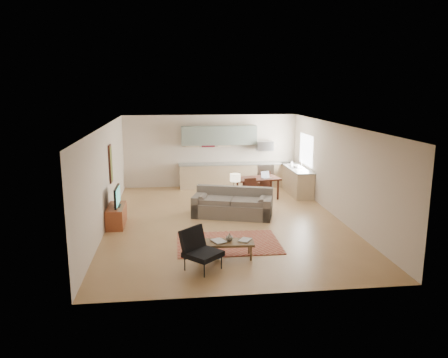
{
  "coord_description": "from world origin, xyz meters",
  "views": [
    {
      "loc": [
        -1.44,
        -11.76,
        3.73
      ],
      "look_at": [
        0.0,
        0.3,
        1.15
      ],
      "focal_mm": 35.0,
      "sensor_mm": 36.0,
      "label": 1
    }
  ],
  "objects": [
    {
      "name": "vase",
      "position": [
        -0.23,
        -2.67,
        0.47
      ],
      "size": [
        0.24,
        0.24,
        0.18
      ],
      "primitive_type": "imported",
      "rotation": [
        0.0,
        0.0,
        -0.23
      ],
      "color": "black",
      "rests_on": "coffee_table"
    },
    {
      "name": "room",
      "position": [
        0.0,
        0.0,
        1.35
      ],
      "size": [
        9.0,
        9.0,
        9.0
      ],
      "color": "#9A7246",
      "rests_on": "ground"
    },
    {
      "name": "dining_chair_far",
      "position": [
        1.7,
        3.05,
        0.42
      ],
      "size": [
        0.51,
        0.52,
        0.83
      ],
      "primitive_type": null,
      "rotation": [
        0.0,
        0.0,
        3.46
      ],
      "color": "#351811",
      "rests_on": "floor"
    },
    {
      "name": "console_table",
      "position": [
        0.42,
        0.97,
        0.33
      ],
      "size": [
        0.66,
        0.57,
        0.65
      ],
      "primitive_type": null,
      "rotation": [
        0.0,
        0.0,
        -0.42
      ],
      "color": "#351811",
      "rests_on": "floor"
    },
    {
      "name": "dining_table",
      "position": [
        1.39,
        2.37,
        0.36
      ],
      "size": [
        1.54,
        1.05,
        0.72
      ],
      "primitive_type": null,
      "rotation": [
        0.0,
        0.0,
        0.18
      ],
      "color": "#351811",
      "rests_on": "floor"
    },
    {
      "name": "tv_credenza",
      "position": [
        -3.01,
        -0.04,
        0.27
      ],
      "size": [
        0.45,
        1.17,
        0.54
      ],
      "primitive_type": null,
      "color": "brown",
      "rests_on": "floor"
    },
    {
      "name": "kitchen_counter_back",
      "position": [
        0.9,
        4.18,
        0.46
      ],
      "size": [
        4.26,
        0.64,
        0.92
      ],
      "primitive_type": null,
      "color": "tan",
      "rests_on": "ground"
    },
    {
      "name": "kitchen_microwave",
      "position": [
        2.0,
        4.2,
        1.55
      ],
      "size": [
        0.62,
        0.4,
        0.35
      ],
      "primitive_type": "cube",
      "color": "#A5A8AD",
      "rests_on": "room"
    },
    {
      "name": "laptop",
      "position": [
        1.67,
        2.27,
        0.83
      ],
      "size": [
        0.36,
        0.31,
        0.23
      ],
      "primitive_type": null,
      "rotation": [
        0.0,
        0.0,
        0.31
      ],
      "color": "#A5A8AD",
      "rests_on": "dining_table"
    },
    {
      "name": "coffee_table",
      "position": [
        -0.34,
        -2.71,
        0.19
      ],
      "size": [
        1.3,
        0.57,
        0.38
      ],
      "primitive_type": null,
      "rotation": [
        0.0,
        0.0,
        -0.05
      ],
      "color": "#4E3920",
      "rests_on": "floor"
    },
    {
      "name": "upper_cabinets",
      "position": [
        0.3,
        4.33,
        1.95
      ],
      "size": [
        2.8,
        0.34,
        0.7
      ],
      "primitive_type": "cube",
      "color": "slate",
      "rests_on": "room"
    },
    {
      "name": "triptych",
      "position": [
        -0.1,
        4.47,
        1.75
      ],
      "size": [
        1.7,
        0.04,
        0.5
      ],
      "primitive_type": null,
      "color": "#FAE0BD",
      "rests_on": "room"
    },
    {
      "name": "tv",
      "position": [
        -2.96,
        -0.04,
        0.81
      ],
      "size": [
        0.09,
        0.9,
        0.54
      ],
      "primitive_type": null,
      "color": "black",
      "rests_on": "tv_credenza"
    },
    {
      "name": "dining_chair_near",
      "position": [
        1.08,
        1.68,
        0.41
      ],
      "size": [
        0.46,
        0.47,
        0.82
      ],
      "primitive_type": null,
      "rotation": [
        0.0,
        0.0,
        0.17
      ],
      "color": "#351811",
      "rests_on": "floor"
    },
    {
      "name": "book_a",
      "position": [
        -0.59,
        -2.75,
        0.4
      ],
      "size": [
        0.49,
        0.51,
        0.03
      ],
      "primitive_type": "imported",
      "rotation": [
        0.0,
        0.0,
        0.4
      ],
      "color": "maroon",
      "rests_on": "coffee_table"
    },
    {
      "name": "rug",
      "position": [
        -0.15,
        -1.82,
        0.01
      ],
      "size": [
        2.48,
        1.73,
        0.02
      ],
      "primitive_type": "cube",
      "rotation": [
        0.0,
        0.0,
        -0.01
      ],
      "color": "maroon",
      "rests_on": "floor"
    },
    {
      "name": "book_b",
      "position": [
        0.02,
        -2.63,
        0.39
      ],
      "size": [
        0.5,
        0.51,
        0.02
      ],
      "primitive_type": "imported",
      "rotation": [
        0.0,
        0.0,
        -0.56
      ],
      "color": "navy",
      "rests_on": "coffee_table"
    },
    {
      "name": "wall_art_left",
      "position": [
        -3.21,
        0.9,
        1.55
      ],
      "size": [
        0.06,
        0.42,
        1.1
      ],
      "primitive_type": null,
      "color": "olive",
      "rests_on": "room"
    },
    {
      "name": "table_lamp",
      "position": [
        0.42,
        0.97,
        0.91
      ],
      "size": [
        0.42,
        0.42,
        0.52
      ],
      "primitive_type": null,
      "rotation": [
        0.0,
        0.0,
        -0.4
      ],
      "color": "beige",
      "rests_on": "console_table"
    },
    {
      "name": "soap_bottle",
      "position": [
        2.83,
        3.35,
        1.02
      ],
      "size": [
        0.1,
        0.1,
        0.19
      ],
      "primitive_type": "imported",
      "rotation": [
        0.0,
        0.0,
        -0.08
      ],
      "color": "#FAE0BD",
      "rests_on": "kitchen_counter_right"
    },
    {
      "name": "sofa",
      "position": [
        0.26,
        0.4,
        0.41
      ],
      "size": [
        2.58,
        1.69,
        0.83
      ],
      "primitive_type": null,
      "rotation": [
        0.0,
        0.0,
        -0.3
      ],
      "color": "#5F554C",
      "rests_on": "floor"
    },
    {
      "name": "window_right",
      "position": [
        3.23,
        3.0,
        1.55
      ],
      "size": [
        0.02,
        1.4,
        1.05
      ],
      "primitive_type": "cube",
      "color": "white",
      "rests_on": "room"
    },
    {
      "name": "kitchen_range",
      "position": [
        2.0,
        4.18,
        0.45
      ],
      "size": [
        0.62,
        0.62,
        0.9
      ],
      "primitive_type": "cube",
      "color": "#A5A8AD",
      "rests_on": "ground"
    },
    {
      "name": "armchair",
      "position": [
        -0.86,
        -3.29,
        0.43
      ],
      "size": [
        1.07,
        1.07,
        0.86
      ],
      "primitive_type": null,
      "rotation": [
        0.0,
        0.0,
        0.77
      ],
      "color": "black",
      "rests_on": "floor"
    },
    {
      "name": "kitchen_counter_right",
      "position": [
        2.93,
        3.0,
        0.46
      ],
      "size": [
        0.64,
        2.26,
        0.92
      ],
      "primitive_type": null,
      "color": "tan",
      "rests_on": "ground"
    }
  ]
}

